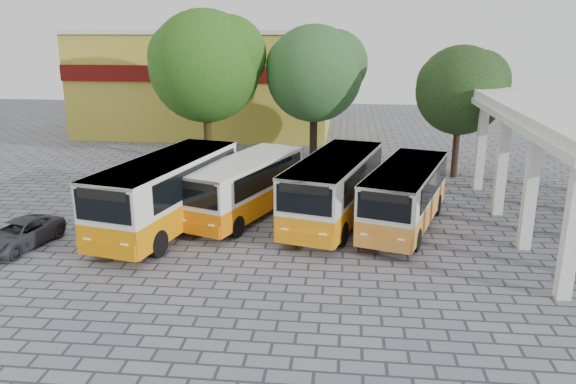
# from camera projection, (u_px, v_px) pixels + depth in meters

# --- Properties ---
(ground) EXTENTS (90.00, 90.00, 0.00)m
(ground) POSITION_uv_depth(u_px,v_px,m) (326.00, 258.00, 21.65)
(ground) COLOR slate
(ground) RESTS_ON ground
(shophouse_block) EXTENTS (20.40, 10.40, 8.30)m
(shophouse_block) POSITION_uv_depth(u_px,v_px,m) (207.00, 82.00, 46.37)
(shophouse_block) COLOR #AB9C2F
(shophouse_block) RESTS_ON ground
(bus_far_left) EXTENTS (4.55, 9.20, 3.16)m
(bus_far_left) POSITION_uv_depth(u_px,v_px,m) (167.00, 190.00, 24.14)
(bus_far_left) COLOR #D37C00
(bus_far_left) RESTS_ON ground
(bus_centre_left) EXTENTS (4.80, 8.10, 2.73)m
(bus_centre_left) POSITION_uv_depth(u_px,v_px,m) (245.00, 184.00, 25.84)
(bus_centre_left) COLOR #D86D02
(bus_centre_left) RESTS_ON ground
(bus_centre_right) EXTENTS (4.56, 8.80, 3.00)m
(bus_centre_right) POSITION_uv_depth(u_px,v_px,m) (334.00, 186.00, 25.06)
(bus_centre_right) COLOR orange
(bus_centre_right) RESTS_ON ground
(bus_far_right) EXTENTS (4.51, 8.16, 2.77)m
(bus_far_right) POSITION_uv_depth(u_px,v_px,m) (405.00, 193.00, 24.39)
(bus_far_right) COLOR orange
(bus_far_right) RESTS_ON ground
(tree_left) EXTENTS (7.27, 6.92, 9.66)m
(tree_left) POSITION_uv_depth(u_px,v_px,m) (206.00, 62.00, 34.58)
(tree_left) COLOR #3E2D13
(tree_left) RESTS_ON ground
(tree_middle) EXTENTS (6.32, 6.02, 8.74)m
(tree_middle) POSITION_uv_depth(u_px,v_px,m) (316.00, 70.00, 34.91)
(tree_middle) COLOR black
(tree_middle) RESTS_ON ground
(tree_right) EXTENTS (5.32, 5.06, 7.61)m
(tree_right) POSITION_uv_depth(u_px,v_px,m) (462.00, 87.00, 31.79)
(tree_right) COLOR #312115
(tree_right) RESTS_ON ground
(parked_car) EXTENTS (2.53, 4.24, 1.10)m
(parked_car) POSITION_uv_depth(u_px,v_px,m) (18.00, 235.00, 22.50)
(parked_car) COLOR #303037
(parked_car) RESTS_ON ground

